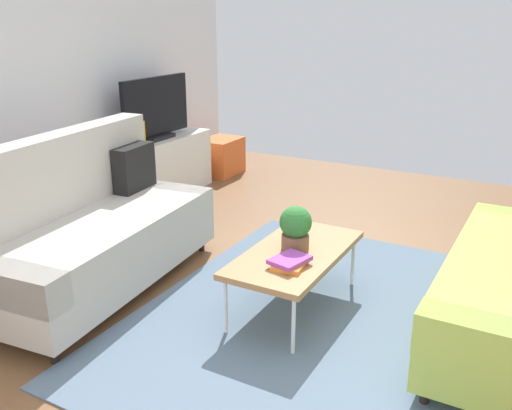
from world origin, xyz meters
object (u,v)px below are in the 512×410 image
(storage_trunk, at_px, (221,156))
(vase_0, at_px, (114,140))
(couch_beige, at_px, (91,229))
(table_book_0, at_px, (290,264))
(potted_plant, at_px, (296,227))
(tv_console, at_px, (158,168))
(bottle_0, at_px, (143,132))
(vase_1, at_px, (126,137))
(tv, at_px, (156,109))
(coffee_table, at_px, (295,255))

(storage_trunk, bearing_deg, vase_0, 174.90)
(couch_beige, height_order, table_book_0, couch_beige)
(potted_plant, bearing_deg, table_book_0, -162.05)
(couch_beige, bearing_deg, tv_console, -159.89)
(table_book_0, distance_m, bottle_0, 2.79)
(couch_beige, relative_size, storage_trunk, 3.79)
(potted_plant, xyz_separation_m, vase_1, (1.06, 2.37, 0.16))
(storage_trunk, bearing_deg, potted_plant, -139.23)
(couch_beige, height_order, vase_0, couch_beige)
(tv, height_order, bottle_0, tv)
(storage_trunk, relative_size, bottle_0, 2.23)
(storage_trunk, bearing_deg, coffee_table, -139.32)
(tv, relative_size, potted_plant, 3.36)
(potted_plant, bearing_deg, vase_1, 65.89)
(potted_plant, distance_m, vase_1, 2.60)
(storage_trunk, height_order, potted_plant, potted_plant)
(table_book_0, bearing_deg, potted_plant, 17.95)
(coffee_table, xyz_separation_m, vase_1, (1.08, 2.38, 0.34))
(coffee_table, bearing_deg, potted_plant, 28.77)
(storage_trunk, xyz_separation_m, vase_1, (-1.51, 0.15, 0.51))
(couch_beige, relative_size, potted_plant, 6.62)
(storage_trunk, distance_m, potted_plant, 3.41)
(table_book_0, bearing_deg, bottle_0, 58.09)
(tv, bearing_deg, coffee_table, -122.89)
(couch_beige, bearing_deg, storage_trunk, -170.44)
(potted_plant, relative_size, vase_1, 1.62)
(couch_beige, relative_size, bottle_0, 8.47)
(bottle_0, bearing_deg, couch_beige, -152.09)
(couch_beige, relative_size, table_book_0, 8.22)
(storage_trunk, relative_size, vase_0, 2.78)
(potted_plant, xyz_separation_m, table_book_0, (-0.25, -0.08, -0.14))
(tv, distance_m, vase_1, 0.47)
(tv, height_order, table_book_0, tv)
(vase_1, bearing_deg, table_book_0, -118.10)
(tv, bearing_deg, table_book_0, -125.85)
(tv_console, distance_m, tv, 0.63)
(couch_beige, height_order, tv_console, couch_beige)
(vase_0, distance_m, bottle_0, 0.34)
(potted_plant, distance_m, table_book_0, 0.30)
(potted_plant, bearing_deg, tv_console, 57.61)
(storage_trunk, bearing_deg, couch_beige, -164.88)
(coffee_table, xyz_separation_m, tv, (1.49, 2.31, 0.56))
(tv, bearing_deg, couch_beige, -154.82)
(vase_1, distance_m, bottle_0, 0.19)
(couch_beige, bearing_deg, table_book_0, 90.96)
(table_book_0, bearing_deg, couch_beige, 96.52)
(vase_0, relative_size, bottle_0, 0.80)
(tv_console, distance_m, potted_plant, 2.75)
(potted_plant, bearing_deg, couch_beige, 106.52)
(tv, bearing_deg, vase_1, 170.33)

